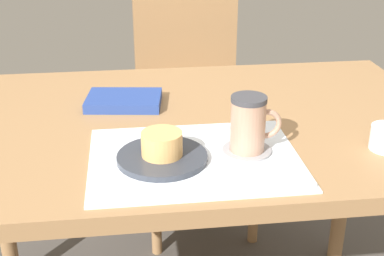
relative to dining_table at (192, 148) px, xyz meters
The scene contains 9 objects.
dining_table is the anchor object (origin of this frame).
wooden_chair 0.71m from the dining_table, 82.84° to the left, with size 0.45×0.45×0.89m.
placemat 0.22m from the dining_table, 95.88° to the right, with size 0.41×0.32×0.00m, color white.
pastry_plate 0.24m from the dining_table, 112.56° to the right, with size 0.18×0.18×0.01m, color #333842.
pastry 0.25m from the dining_table, 112.56° to the right, with size 0.08×0.08×0.05m, color #E0A860.
coffee_coaster 0.22m from the dining_table, 65.17° to the right, with size 0.10×0.10×0.01m, color #99999E.
coffee_mug 0.25m from the dining_table, 64.49° to the right, with size 0.10×0.07×0.11m.
teaspoon 0.37m from the dining_table, 71.50° to the right, with size 0.01×0.01×0.13m, color silver.
small_book 0.21m from the dining_table, 145.93° to the left, with size 0.18×0.12×0.02m, color navy.
Camera 1 is at (-0.14, -1.13, 1.20)m, focal length 50.00 mm.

